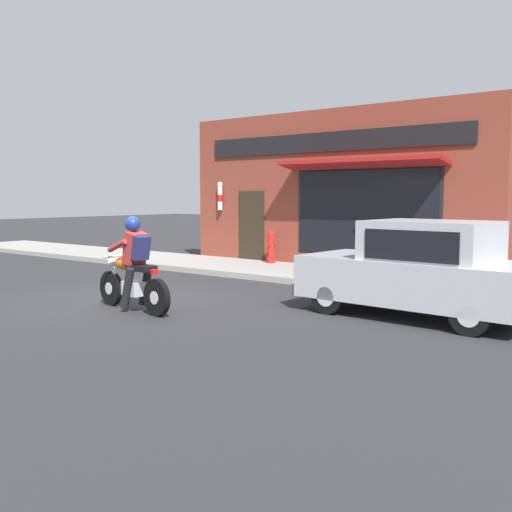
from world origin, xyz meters
The scene contains 6 objects.
ground_plane centered at (0.00, 0.00, 0.00)m, with size 80.00×80.00×0.00m, color #2B2B2D.
sidewalk_curb centered at (4.96, 3.00, 0.07)m, with size 2.60×22.00×0.14m, color #9E9B93.
storefront_building centered at (6.49, -0.54, 2.11)m, with size 1.25×9.05×4.20m.
motorcycle_with_rider centered at (-0.51, -0.85, 0.68)m, with size 0.62×2.02×1.62m.
car_hatchback centered at (1.98, -4.91, 0.77)m, with size 1.81×3.85×1.57m.
fire_hydrant centered at (5.87, 0.99, 0.57)m, with size 0.36×0.24×0.88m.
Camera 1 is at (-7.15, -8.77, 1.96)m, focal length 42.00 mm.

